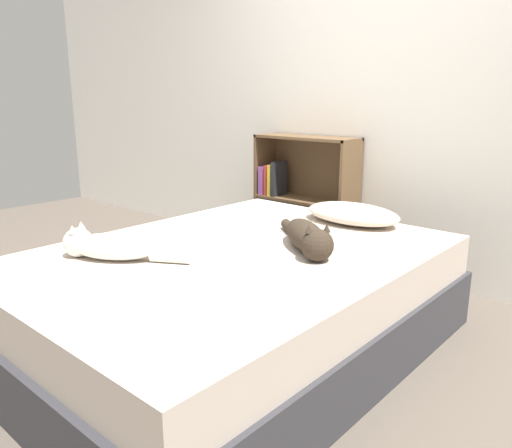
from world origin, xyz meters
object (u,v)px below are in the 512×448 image
(bed, at_px, (235,300))
(cat_dark, at_px, (308,237))
(cat_light, at_px, (109,246))
(bookshelf, at_px, (305,197))
(pillow, at_px, (352,214))

(bed, height_order, cat_dark, cat_dark)
(cat_light, bearing_deg, bookshelf, -112.73)
(pillow, bearing_deg, bed, -99.21)
(cat_dark, bearing_deg, bed, -101.06)
(bed, height_order, bookshelf, bookshelf)
(cat_light, relative_size, bookshelf, 0.59)
(bookshelf, bearing_deg, pillow, -35.81)
(pillow, distance_m, cat_dark, 0.62)
(cat_light, bearing_deg, cat_dark, -161.71)
(pillow, xyz_separation_m, cat_light, (-0.47, -1.28, 0.00))
(pillow, height_order, bookshelf, bookshelf)
(cat_dark, bearing_deg, pillow, 139.46)
(cat_light, bearing_deg, pillow, -140.53)
(cat_light, distance_m, bookshelf, 1.81)
(cat_dark, bearing_deg, bookshelf, 164.61)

